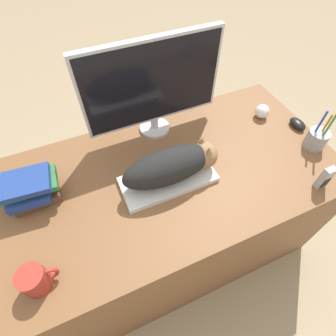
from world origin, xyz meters
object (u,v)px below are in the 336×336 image
object	(u,v)px
cat	(174,165)
baseball	(262,111)
coffee_mug	(35,280)
pen_cup	(317,139)
computer_mouse	(298,124)
book_stack	(30,189)
monitor	(153,85)
phone	(325,178)
keyboard	(168,179)

from	to	relation	value
cat	baseball	xyz separation A→B (m)	(0.57, 0.18, -0.06)
coffee_mug	pen_cup	world-z (taller)	pen_cup
computer_mouse	book_stack	distance (m)	1.23
coffee_mug	baseball	distance (m)	1.20
baseball	book_stack	bearing A→B (deg)	-177.67
cat	monitor	world-z (taller)	monitor
cat	book_stack	xyz separation A→B (m)	(-0.54, 0.13, -0.03)
pen_cup	book_stack	distance (m)	1.22
baseball	cat	bearing A→B (deg)	-162.51
pen_cup	phone	bearing A→B (deg)	-126.16
monitor	pen_cup	size ratio (longest dim) A/B	2.71
book_stack	pen_cup	bearing A→B (deg)	-10.44
coffee_mug	phone	world-z (taller)	phone
keyboard	cat	distance (m)	0.09
phone	coffee_mug	bearing A→B (deg)	176.50
keyboard	baseball	bearing A→B (deg)	16.78
pen_cup	monitor	bearing A→B (deg)	147.59
baseball	phone	world-z (taller)	phone
cat	coffee_mug	bearing A→B (deg)	-159.94
phone	baseball	bearing A→B (deg)	85.01
keyboard	computer_mouse	world-z (taller)	computer_mouse
cat	pen_cup	xyz separation A→B (m)	(0.67, -0.09, -0.05)
baseball	coffee_mug	bearing A→B (deg)	-161.22
computer_mouse	coffee_mug	size ratio (longest dim) A/B	0.78
computer_mouse	pen_cup	distance (m)	0.14
monitor	coffee_mug	size ratio (longest dim) A/B	5.14
coffee_mug	book_stack	xyz separation A→B (m)	(0.03, 0.34, 0.02)
baseball	phone	bearing A→B (deg)	-94.99
cat	coffee_mug	xyz separation A→B (m)	(-0.56, -0.21, -0.05)
coffee_mug	pen_cup	size ratio (longest dim) A/B	0.53
book_stack	cat	bearing A→B (deg)	-14.10
coffee_mug	book_stack	distance (m)	0.34
pen_cup	phone	size ratio (longest dim) A/B	2.02
keyboard	computer_mouse	size ratio (longest dim) A/B	4.23
computer_mouse	baseball	distance (m)	0.18
cat	phone	distance (m)	0.60
cat	phone	xyz separation A→B (m)	(0.53, -0.27, -0.04)
keyboard	baseball	world-z (taller)	baseball
book_stack	baseball	bearing A→B (deg)	2.33
cat	coffee_mug	distance (m)	0.60
keyboard	phone	world-z (taller)	phone
keyboard	monitor	xyz separation A→B (m)	(0.07, 0.31, 0.24)
pen_cup	baseball	size ratio (longest dim) A/B	3.26
coffee_mug	phone	size ratio (longest dim) A/B	1.06
keyboard	baseball	distance (m)	0.62
pen_cup	book_stack	world-z (taller)	pen_cup
monitor	pen_cup	world-z (taller)	monitor
monitor	phone	world-z (taller)	monitor
phone	book_stack	world-z (taller)	book_stack
monitor	pen_cup	bearing A→B (deg)	-32.41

